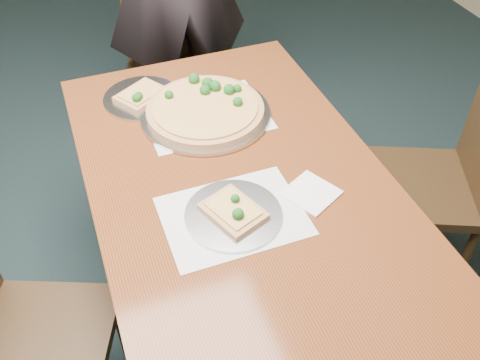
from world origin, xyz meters
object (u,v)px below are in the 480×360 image
object	(u,v)px
chair_left	(6,332)
slice_plate_near	(233,213)
dining_table	(240,201)
pizza_pan	(206,109)
chair_right	(446,175)
slice_plate_far	(142,97)
chair_far	(169,58)

from	to	relation	value
chair_left	slice_plate_near	xyz separation A→B (m)	(0.69, -0.01, 0.25)
dining_table	slice_plate_near	world-z (taller)	slice_plate_near
pizza_pan	dining_table	bearing A→B (deg)	-91.01
chair_left	slice_plate_near	size ratio (longest dim) A/B	3.25
chair_right	slice_plate_far	bearing A→B (deg)	-94.22
dining_table	slice_plate_near	xyz separation A→B (m)	(-0.07, -0.13, 0.11)
chair_right	slice_plate_far	size ratio (longest dim) A/B	3.25
chair_far	slice_plate_far	xyz separation A→B (m)	(-0.25, -0.64, 0.25)
chair_right	slice_plate_far	xyz separation A→B (m)	(-1.01, 0.54, 0.25)
chair_far	pizza_pan	size ratio (longest dim) A/B	1.99
chair_left	pizza_pan	size ratio (longest dim) A/B	1.99
chair_left	chair_right	world-z (taller)	same
pizza_pan	slice_plate_far	world-z (taller)	pizza_pan
slice_plate_near	slice_plate_far	world-z (taller)	slice_plate_near
pizza_pan	slice_plate_far	distance (m)	0.26
chair_left	slice_plate_far	distance (m)	0.91
pizza_pan	chair_left	bearing A→B (deg)	-147.80
pizza_pan	slice_plate_far	size ratio (longest dim) A/B	1.63
slice_plate_far	chair_left	bearing A→B (deg)	-131.49
slice_plate_near	slice_plate_far	xyz separation A→B (m)	(-0.11, 0.66, -0.00)
pizza_pan	slice_plate_near	size ratio (longest dim) A/B	1.63
chair_right	slice_plate_near	distance (m)	0.93
chair_far	chair_right	bearing A→B (deg)	-39.75
dining_table	slice_plate_near	bearing A→B (deg)	-117.70
chair_far	slice_plate_near	size ratio (longest dim) A/B	3.25
dining_table	pizza_pan	bearing A→B (deg)	88.99
chair_right	pizza_pan	distance (m)	0.93
chair_right	slice_plate_near	xyz separation A→B (m)	(-0.89, -0.12, 0.25)
pizza_pan	slice_plate_near	distance (m)	0.50
dining_table	slice_plate_near	size ratio (longest dim) A/B	5.36
chair_far	chair_left	size ratio (longest dim) A/B	1.00
chair_far	chair_left	distance (m)	1.54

